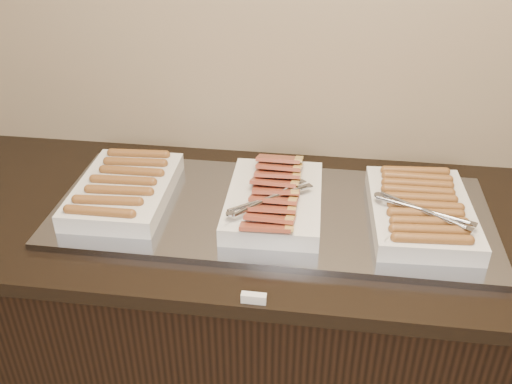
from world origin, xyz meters
TOP-DOWN VIEW (x-y plane):
  - counter at (0.00, 2.13)m, footprint 2.06×0.76m
  - warming_tray at (0.01, 2.13)m, footprint 1.20×0.50m
  - dish_left at (-0.41, 2.13)m, footprint 0.26×0.39m
  - dish_center at (0.01, 2.13)m, footprint 0.26×0.40m
  - dish_right at (0.41, 2.13)m, footprint 0.28×0.40m
  - label_holder at (0.01, 1.77)m, footprint 0.06×0.02m

SIDE VIEW (x-z plane):
  - counter at x=0.00m, z-range 0.00..0.90m
  - warming_tray at x=0.01m, z-range 0.90..0.92m
  - label_holder at x=0.01m, z-range 0.90..0.92m
  - dish_left at x=-0.41m, z-range 0.91..0.98m
  - dish_right at x=0.41m, z-range 0.91..0.99m
  - dish_center at x=0.01m, z-range 0.91..1.00m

